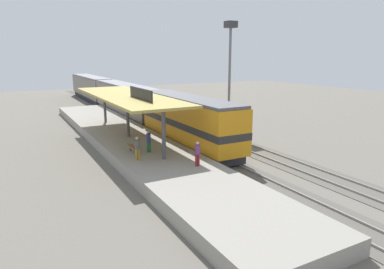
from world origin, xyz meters
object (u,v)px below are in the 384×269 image
at_px(platform_bench, 133,147).
at_px(person_boarding, 197,152).
at_px(locomotive, 188,121).
at_px(light_mast, 230,53).
at_px(passenger_carriage_front, 126,100).
at_px(passenger_carriage_rear, 91,87).
at_px(person_waiting, 137,147).
at_px(person_walking, 149,140).

height_order(platform_bench, person_boarding, person_boarding).
xyz_separation_m(locomotive, light_mast, (7.80, 5.04, 5.99)).
bearing_deg(passenger_carriage_front, passenger_carriage_rear, 90.00).
distance_m(light_mast, person_boarding, 17.93).
height_order(person_waiting, person_boarding, same).
height_order(platform_bench, locomotive, locomotive).
bearing_deg(platform_bench, passenger_carriage_rear, 81.70).
xyz_separation_m(passenger_carriage_front, person_boarding, (-3.28, -25.45, -0.46)).
height_order(passenger_carriage_front, passenger_carriage_rear, same).
bearing_deg(light_mast, person_waiting, -146.60).
xyz_separation_m(locomotive, person_walking, (-4.91, -2.78, -0.56)).
bearing_deg(person_walking, light_mast, 31.60).
height_order(passenger_carriage_rear, person_boarding, passenger_carriage_rear).
bearing_deg(locomotive, passenger_carriage_front, 90.00).
distance_m(platform_bench, locomotive, 6.52).
relative_size(person_waiting, person_walking, 1.00).
relative_size(passenger_carriage_rear, person_waiting, 11.70).
bearing_deg(person_boarding, platform_bench, 117.87).
height_order(passenger_carriage_front, person_waiting, passenger_carriage_front).
distance_m(locomotive, person_boarding, 8.16).
bearing_deg(light_mast, platform_bench, -151.98).
xyz_separation_m(locomotive, person_boarding, (-3.28, -7.45, -0.56)).
bearing_deg(passenger_carriage_front, platform_bench, -106.46).
height_order(light_mast, person_waiting, light_mast).
xyz_separation_m(platform_bench, light_mast, (13.80, 7.34, 7.05)).
bearing_deg(person_walking, passenger_carriage_front, 76.70).
height_order(platform_bench, light_mast, light_mast).
bearing_deg(platform_bench, person_waiting, -99.91).
relative_size(platform_bench, person_walking, 0.99).
relative_size(platform_bench, person_boarding, 0.99).
relative_size(passenger_carriage_front, person_walking, 11.70).
xyz_separation_m(passenger_carriage_rear, light_mast, (7.80, -33.76, 6.08)).
height_order(person_walking, person_boarding, same).
distance_m(light_mast, person_walking, 16.30).
xyz_separation_m(locomotive, person_waiting, (-6.35, -4.29, -0.56)).
bearing_deg(passenger_carriage_rear, person_waiting, -98.38).
bearing_deg(light_mast, person_walking, -148.40).
distance_m(platform_bench, passenger_carriage_rear, 41.55).
distance_m(platform_bench, person_walking, 1.29).
height_order(platform_bench, person_waiting, person_waiting).
height_order(platform_bench, person_walking, person_walking).
relative_size(platform_bench, locomotive, 0.12).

